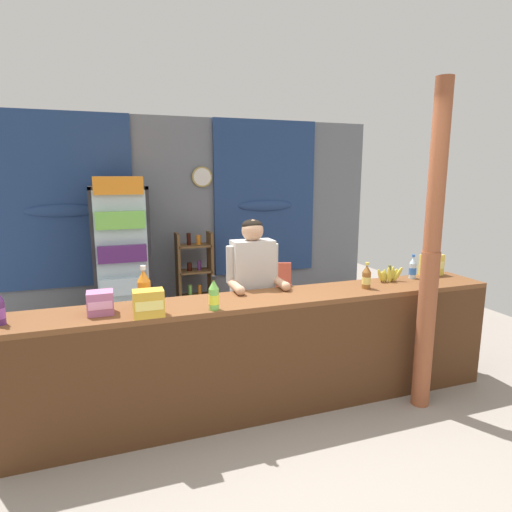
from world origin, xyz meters
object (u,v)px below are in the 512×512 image
object	(u,v)px
bottle_shelf_rack	(195,273)
snack_box_wafer	(100,303)
timber_post	(431,258)
banana_bunch	(389,275)
drink_fridge	(121,249)
snack_box_instant_noodle	(432,265)
soda_bottle_iced_tea	(366,277)
soda_bottle_water	(413,268)
stall_counter	(274,345)
plastic_lawn_chair	(273,289)
soda_bottle_orange_soda	(144,289)
shopkeeper	(253,285)
snack_box_choco_powder	(149,303)
soda_bottle_lime_soda	(214,295)

from	to	relation	value
bottle_shelf_rack	snack_box_wafer	distance (m)	2.78
timber_post	banana_bunch	distance (m)	0.53
drink_fridge	snack_box_instant_noodle	distance (m)	3.49
soda_bottle_iced_tea	soda_bottle_water	world-z (taller)	soda_bottle_water
stall_counter	plastic_lawn_chair	distance (m)	2.05
stall_counter	soda_bottle_orange_soda	size ratio (longest dim) A/B	12.94
soda_bottle_water	snack_box_wafer	bearing A→B (deg)	-177.07
stall_counter	plastic_lawn_chair	bearing A→B (deg)	68.62
timber_post	snack_box_instant_noodle	distance (m)	0.79
soda_bottle_orange_soda	snack_box_wafer	bearing A→B (deg)	-166.71
soda_bottle_water	snack_box_wafer	xyz separation A→B (m)	(-2.76, -0.14, -0.02)
timber_post	snack_box_wafer	world-z (taller)	timber_post
plastic_lawn_chair	shopkeeper	distance (m)	1.67
shopkeeper	banana_bunch	size ratio (longest dim) A/B	5.61
drink_fridge	snack_box_choco_powder	world-z (taller)	drink_fridge
plastic_lawn_chair	soda_bottle_water	distance (m)	1.91
bottle_shelf_rack	shopkeeper	bearing A→B (deg)	-86.89
stall_counter	plastic_lawn_chair	world-z (taller)	stall_counter
stall_counter	timber_post	bearing A→B (deg)	-12.45
timber_post	soda_bottle_iced_tea	size ratio (longest dim) A/B	11.58
drink_fridge	snack_box_wafer	size ratio (longest dim) A/B	10.78
shopkeeper	soda_bottle_orange_soda	size ratio (longest dim) A/B	4.97
drink_fridge	soda_bottle_iced_tea	xyz separation A→B (m)	(1.93, -2.29, 0.02)
soda_bottle_orange_soda	snack_box_choco_powder	world-z (taller)	soda_bottle_orange_soda
soda_bottle_iced_tea	snack_box_choco_powder	distance (m)	1.84
plastic_lawn_chair	snack_box_wafer	world-z (taller)	snack_box_wafer
soda_bottle_iced_tea	soda_bottle_lime_soda	xyz separation A→B (m)	(-1.37, -0.14, 0.01)
snack_box_instant_noodle	bottle_shelf_rack	bearing A→B (deg)	129.10
soda_bottle_iced_tea	snack_box_instant_noodle	world-z (taller)	soda_bottle_iced_tea
soda_bottle_lime_soda	drink_fridge	bearing A→B (deg)	102.83
plastic_lawn_chair	soda_bottle_lime_soda	distance (m)	2.40
stall_counter	snack_box_choco_powder	world-z (taller)	snack_box_choco_powder
stall_counter	timber_post	world-z (taller)	timber_post
stall_counter	banana_bunch	bearing A→B (deg)	9.68
drink_fridge	soda_bottle_iced_tea	bearing A→B (deg)	-49.92
drink_fridge	snack_box_choco_powder	xyz separation A→B (m)	(0.10, -2.43, 0.02)
soda_bottle_orange_soda	soda_bottle_iced_tea	size ratio (longest dim) A/B	1.36
drink_fridge	bottle_shelf_rack	size ratio (longest dim) A/B	1.63
stall_counter	snack_box_choco_powder	bearing A→B (deg)	-176.01
timber_post	snack_box_instant_noodle	world-z (taller)	timber_post
soda_bottle_orange_soda	soda_bottle_water	xyz separation A→B (m)	(2.45, 0.07, -0.03)
snack_box_instant_noodle	soda_bottle_iced_tea	bearing A→B (deg)	-166.13
soda_bottle_orange_soda	banana_bunch	world-z (taller)	soda_bottle_orange_soda
plastic_lawn_chair	snack_box_choco_powder	xyz separation A→B (m)	(-1.70, -1.97, 0.56)
snack_box_choco_powder	banana_bunch	world-z (taller)	snack_box_choco_powder
stall_counter	soda_bottle_water	xyz separation A→B (m)	(1.49, 0.24, 0.47)
drink_fridge	snack_box_wafer	xyz separation A→B (m)	(-0.22, -2.27, 0.00)
soda_bottle_iced_tea	banana_bunch	bearing A→B (deg)	21.77
stall_counter	drink_fridge	xyz separation A→B (m)	(-1.05, 2.36, 0.45)
soda_bottle_orange_soda	drink_fridge	bearing A→B (deg)	92.29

